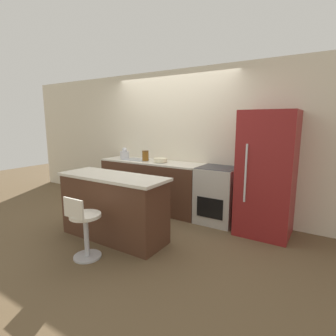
# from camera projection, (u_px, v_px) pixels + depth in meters

# --- Properties ---
(ground_plane) EXTENTS (14.00, 14.00, 0.00)m
(ground_plane) POSITION_uv_depth(u_px,v_px,m) (155.00, 215.00, 4.71)
(ground_plane) COLOR brown
(wall_back) EXTENTS (8.00, 0.06, 2.60)m
(wall_back) POSITION_uv_depth(u_px,v_px,m) (174.00, 141.00, 5.01)
(wall_back) COLOR beige
(wall_back) RESTS_ON ground_plane
(back_counter) EXTENTS (2.05, 0.59, 0.93)m
(back_counter) POSITION_uv_depth(u_px,v_px,m) (151.00, 185.00, 5.05)
(back_counter) COLOR #4C2D1E
(back_counter) RESTS_ON ground_plane
(kitchen_island) EXTENTS (1.64, 0.60, 0.93)m
(kitchen_island) POSITION_uv_depth(u_px,v_px,m) (114.00, 207.00, 3.75)
(kitchen_island) COLOR #4C2D1E
(kitchen_island) RESTS_ON ground_plane
(oven_range) EXTENTS (0.62, 0.60, 0.93)m
(oven_range) POSITION_uv_depth(u_px,v_px,m) (217.00, 195.00, 4.34)
(oven_range) COLOR #B7B2A8
(oven_range) RESTS_ON ground_plane
(refrigerator) EXTENTS (0.76, 0.71, 1.82)m
(refrigerator) POSITION_uv_depth(u_px,v_px,m) (267.00, 174.00, 3.82)
(refrigerator) COLOR maroon
(refrigerator) RESTS_ON ground_plane
(stool_chair) EXTENTS (0.38, 0.38, 0.80)m
(stool_chair) POSITION_uv_depth(u_px,v_px,m) (84.00, 228.00, 3.17)
(stool_chair) COLOR #B7B7BC
(stool_chair) RESTS_ON ground_plane
(kettle) EXTENTS (0.18, 0.18, 0.22)m
(kettle) POSITION_uv_depth(u_px,v_px,m) (125.00, 154.00, 5.24)
(kettle) COLOR silver
(kettle) RESTS_ON back_counter
(mixing_bowl) EXTENTS (0.25, 0.25, 0.07)m
(mixing_bowl) POSITION_uv_depth(u_px,v_px,m) (160.00, 160.00, 4.80)
(mixing_bowl) COLOR beige
(mixing_bowl) RESTS_ON back_counter
(canister_jar) EXTENTS (0.13, 0.13, 0.19)m
(canister_jar) POSITION_uv_depth(u_px,v_px,m) (145.00, 156.00, 4.96)
(canister_jar) COLOR brown
(canister_jar) RESTS_ON back_counter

